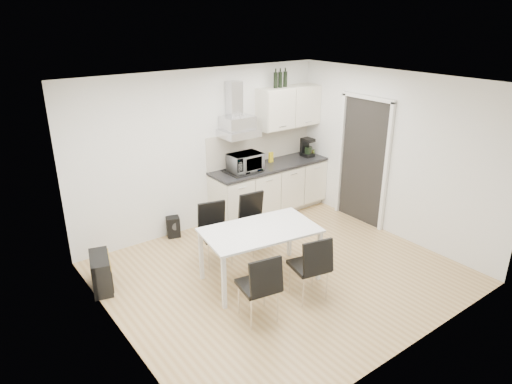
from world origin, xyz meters
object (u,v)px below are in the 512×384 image
(chair_far_right, at_px, (258,224))
(floor_speaker, at_px, (173,227))
(kitchenette, at_px, (270,169))
(guitar_amp, at_px, (101,272))
(chair_near_left, at_px, (258,286))
(chair_far_left, at_px, (216,235))
(chair_near_right, at_px, (309,266))
(dining_table, at_px, (260,234))

(chair_far_right, height_order, floor_speaker, chair_far_right)
(kitchenette, xyz_separation_m, chair_far_right, (-1.05, -1.01, -0.39))
(kitchenette, bearing_deg, guitar_amp, -169.36)
(chair_near_left, xyz_separation_m, floor_speaker, (0.18, 2.51, -0.27))
(chair_far_left, height_order, guitar_amp, chair_far_left)
(chair_near_right, bearing_deg, guitar_amp, 151.50)
(guitar_amp, bearing_deg, chair_near_left, -38.53)
(chair_near_right, bearing_deg, kitchenette, 74.24)
(chair_far_right, bearing_deg, floor_speaker, -48.77)
(chair_near_right, bearing_deg, floor_speaker, 115.38)
(chair_near_right, height_order, floor_speaker, chair_near_right)
(dining_table, bearing_deg, guitar_amp, 158.43)
(dining_table, xyz_separation_m, chair_far_right, (0.46, 0.67, -0.24))
(kitchenette, bearing_deg, chair_far_right, -135.87)
(kitchenette, bearing_deg, dining_table, -131.84)
(chair_near_right, bearing_deg, chair_near_left, -169.82)
(chair_near_right, distance_m, floor_speaker, 2.62)
(chair_far_left, distance_m, chair_far_right, 0.69)
(kitchenette, distance_m, chair_far_left, 2.02)
(guitar_amp, bearing_deg, chair_near_right, -25.54)
(chair_far_right, height_order, guitar_amp, chair_far_right)
(guitar_amp, bearing_deg, chair_far_left, 3.42)
(dining_table, bearing_deg, chair_near_right, -62.39)
(kitchenette, bearing_deg, chair_near_right, -118.20)
(guitar_amp, relative_size, floor_speaker, 1.78)
(chair_far_right, xyz_separation_m, guitar_amp, (-2.25, 0.39, -0.20))
(chair_far_right, bearing_deg, dining_table, 62.05)
(kitchenette, xyz_separation_m, chair_near_left, (-2.04, -2.35, -0.39))
(dining_table, bearing_deg, floor_speaker, 109.86)
(chair_near_right, xyz_separation_m, guitar_amp, (-2.03, 1.76, -0.20))
(chair_far_left, relative_size, chair_near_left, 1.00)
(dining_table, xyz_separation_m, chair_far_left, (-0.23, 0.73, -0.24))
(kitchenette, height_order, guitar_amp, kitchenette)
(chair_far_right, xyz_separation_m, floor_speaker, (-0.81, 1.18, -0.27))
(chair_far_right, bearing_deg, chair_far_left, 1.50)
(kitchenette, xyz_separation_m, guitar_amp, (-3.30, -0.62, -0.60))
(floor_speaker, bearing_deg, chair_near_right, -58.80)
(chair_far_left, bearing_deg, chair_far_right, -170.64)
(dining_table, xyz_separation_m, chair_near_left, (-0.54, -0.66, -0.24))
(chair_far_left, height_order, floor_speaker, chair_far_left)
(chair_far_left, distance_m, chair_near_right, 1.50)
(kitchenette, distance_m, floor_speaker, 1.98)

